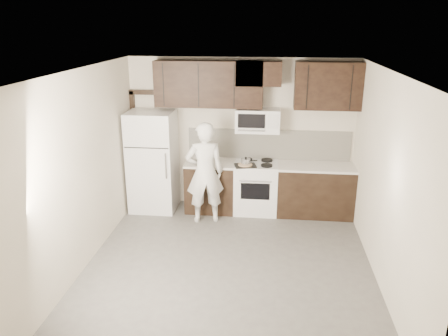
% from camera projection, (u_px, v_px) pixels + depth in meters
% --- Properties ---
extents(floor, '(4.50, 4.50, 0.00)m').
position_uv_depth(floor, '(229.00, 266.00, 6.15)').
color(floor, '#514E4C').
rests_on(floor, ground).
extents(back_wall, '(4.00, 0.00, 4.00)m').
position_uv_depth(back_wall, '(241.00, 134.00, 7.84)').
color(back_wall, beige).
rests_on(back_wall, ground).
extents(ceiling, '(4.50, 4.50, 0.00)m').
position_uv_depth(ceiling, '(229.00, 72.00, 5.29)').
color(ceiling, white).
rests_on(ceiling, back_wall).
extents(counter_run, '(2.95, 0.64, 0.91)m').
position_uv_depth(counter_run, '(273.00, 188.00, 7.77)').
color(counter_run, black).
rests_on(counter_run, floor).
extents(stove, '(0.76, 0.66, 0.94)m').
position_uv_depth(stove, '(256.00, 187.00, 7.80)').
color(stove, white).
rests_on(stove, floor).
extents(backsplash, '(2.90, 0.02, 0.54)m').
position_uv_depth(backsplash, '(269.00, 144.00, 7.83)').
color(backsplash, silver).
rests_on(backsplash, counter_run).
extents(upper_cabinets, '(3.48, 0.35, 0.78)m').
position_uv_depth(upper_cabinets, '(253.00, 83.00, 7.35)').
color(upper_cabinets, black).
rests_on(upper_cabinets, back_wall).
extents(microwave, '(0.76, 0.42, 0.40)m').
position_uv_depth(microwave, '(258.00, 120.00, 7.53)').
color(microwave, white).
rests_on(microwave, upper_cabinets).
extents(refrigerator, '(0.80, 0.76, 1.80)m').
position_uv_depth(refrigerator, '(153.00, 161.00, 7.80)').
color(refrigerator, white).
rests_on(refrigerator, floor).
extents(door_trim, '(0.50, 0.08, 2.12)m').
position_uv_depth(door_trim, '(137.00, 137.00, 8.03)').
color(door_trim, black).
rests_on(door_trim, floor).
extents(saucepan, '(0.28, 0.17, 0.16)m').
position_uv_depth(saucepan, '(246.00, 162.00, 7.51)').
color(saucepan, silver).
rests_on(saucepan, stove).
extents(baking_tray, '(0.41, 0.34, 0.02)m').
position_uv_depth(baking_tray, '(245.00, 166.00, 7.50)').
color(baking_tray, black).
rests_on(baking_tray, counter_run).
extents(pizza, '(0.29, 0.29, 0.02)m').
position_uv_depth(pizza, '(245.00, 165.00, 7.50)').
color(pizza, '#D1BB8C').
rests_on(pizza, baking_tray).
extents(person, '(0.72, 0.57, 1.74)m').
position_uv_depth(person, '(205.00, 173.00, 7.29)').
color(person, silver).
rests_on(person, floor).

